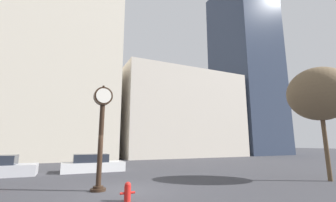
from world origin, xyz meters
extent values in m
plane|color=#38383D|center=(0.00, 0.00, 0.00)|extent=(200.00, 200.00, 0.00)
cube|color=beige|center=(-3.80, 24.00, 20.44)|extent=(15.57, 12.00, 40.87)
cube|color=beige|center=(15.42, 24.00, 6.97)|extent=(20.44, 12.00, 13.94)
cube|color=#2D384C|center=(31.77, 24.00, 17.92)|extent=(10.48, 12.00, 35.85)
cylinder|color=black|center=(-0.99, 0.46, 0.06)|extent=(0.70, 0.70, 0.12)
cylinder|color=black|center=(-0.99, 0.46, 0.17)|extent=(0.47, 0.47, 0.10)
cylinder|color=black|center=(-0.99, 0.46, 2.09)|extent=(0.23, 0.23, 3.74)
cylinder|color=black|center=(-0.99, 0.46, 4.40)|extent=(0.88, 0.39, 0.88)
cylinder|color=white|center=(-0.99, 0.25, 4.40)|extent=(0.72, 0.02, 0.72)
cylinder|color=white|center=(-0.99, 0.66, 4.40)|extent=(0.72, 0.02, 0.72)
sphere|color=black|center=(-0.99, 0.46, 4.90)|extent=(0.12, 0.12, 0.12)
cube|color=silver|center=(-0.28, 8.03, 0.36)|extent=(4.61, 1.87, 0.71)
cube|color=#232833|center=(-0.51, 8.03, 1.01)|extent=(2.54, 1.63, 0.60)
cylinder|color=red|center=(-0.26, -1.91, 0.27)|extent=(0.25, 0.25, 0.54)
sphere|color=red|center=(-0.26, -1.91, 0.58)|extent=(0.24, 0.24, 0.24)
cylinder|color=red|center=(-0.46, -1.91, 0.29)|extent=(0.16, 0.09, 0.09)
cylinder|color=red|center=(-0.06, -1.91, 0.29)|extent=(0.16, 0.09, 0.09)
cylinder|color=brown|center=(11.49, -2.39, 2.02)|extent=(0.24, 0.24, 4.04)
ellipsoid|color=brown|center=(11.49, -2.39, 5.14)|extent=(3.64, 3.64, 3.28)
camera|label=1|loc=(-2.66, -10.65, 2.13)|focal=24.00mm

